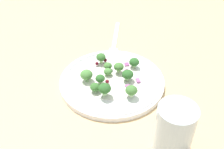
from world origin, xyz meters
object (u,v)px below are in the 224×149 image
Objects in this scene: water_glass at (174,131)px; broccoli_floret_1 at (131,90)px; fork at (115,40)px; broccoli_floret_0 at (119,67)px; broccoli_floret_2 at (105,89)px; plate at (112,81)px.

broccoli_floret_1 is at bearing 68.19° from water_glass.
fork is at bearing 55.45° from water_glass.
broccoli_floret_0 is 0.15× the size of fork.
broccoli_floret_1 is (-4.67, -7.41, 0.03)cm from broccoli_floret_0.
water_glass reaches higher than broccoli_floret_1.
fork is (17.00, 19.09, -2.89)cm from broccoli_floret_1.
water_glass reaches higher than fork.
broccoli_floret_0 is 0.23× the size of water_glass.
broccoli_floret_2 is 0.26× the size of water_glass.
broccoli_floret_1 is at bearing -131.68° from fork.
broccoli_floret_0 is 8.86cm from broccoli_floret_2.
water_glass is at bearing -124.55° from fork.
plate reaches higher than fork.
fork is at bearing 38.40° from plate.
broccoli_floret_2 is at bearing 129.66° from broccoli_floret_1.
plate is 19.37cm from fork.
fork is 39.70cm from water_glass.
broccoli_floret_1 reaches higher than fork.
broccoli_floret_2 is at bearing -153.95° from plate.
plate is 8.77× the size of broccoli_floret_2.
water_glass is (-7.16, -20.41, 4.44)cm from plate.
water_glass reaches higher than plate.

